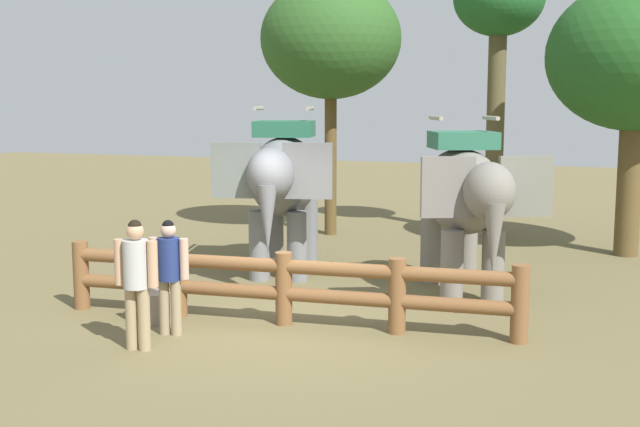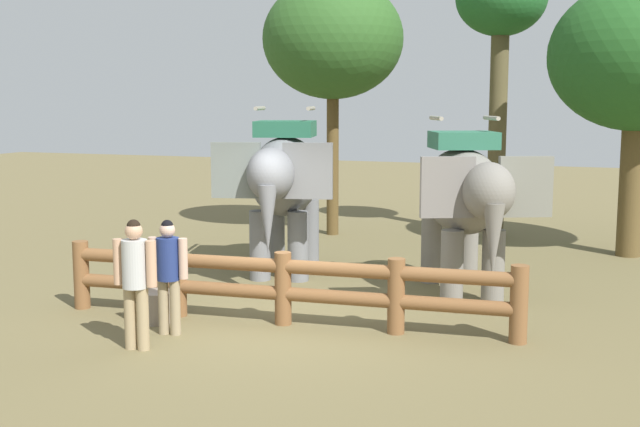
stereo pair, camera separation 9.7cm
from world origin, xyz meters
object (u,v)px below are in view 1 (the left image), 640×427
tree_far_left (331,40)px  tree_back_center (636,58)px  elephant_near_left (283,181)px  feed_bucket (157,307)px  tree_far_right (499,11)px  tourist_man_in_blue (169,269)px  log_fence (284,283)px  tourist_woman_in_black (136,275)px  elephant_center (465,196)px

tree_far_left → tree_back_center: tree_far_left is taller
elephant_near_left → feed_bucket: (-0.47, -3.72, -1.50)m
tree_far_left → tree_far_right: bearing=16.6°
elephant_near_left → tourist_man_in_blue: elephant_near_left is taller
tree_far_left → feed_bucket: size_ratio=11.76×
log_fence → tree_far_right: size_ratio=1.06×
feed_bucket → tourist_woman_in_black: bearing=-69.7°
elephant_center → elephant_near_left: bearing=169.6°
log_fence → tourist_woman_in_black: (-1.33, -1.73, 0.38)m
elephant_center → tourist_man_in_blue: size_ratio=2.19×
elephant_near_left → tree_far_right: bearing=60.6°
tree_far_right → feed_bucket: size_ratio=12.57×
tree_far_left → tourist_woman_in_black: bearing=-86.6°
elephant_center → tree_far_left: bearing=128.4°
log_fence → tourist_woman_in_black: 2.21m
log_fence → feed_bucket: size_ratio=13.32×
tourist_man_in_blue → tourist_woman_in_black: bearing=-93.9°
log_fence → tourist_woman_in_black: tourist_woman_in_black is taller
elephant_center → tourist_woman_in_black: size_ratio=2.05×
tourist_woman_in_black → log_fence: bearing=52.5°
elephant_near_left → feed_bucket: bearing=-97.2°
tree_back_center → tourist_man_in_blue: bearing=-126.4°
tourist_man_in_blue → tree_back_center: size_ratio=0.29×
tree_back_center → feed_bucket: 10.76m
log_fence → feed_bucket: 1.89m
tourist_woman_in_black → tree_back_center: (6.07, 8.89, 3.04)m
elephant_center → tree_back_center: bearing=60.4°
elephant_near_left → tree_far_left: size_ratio=0.61×
tourist_woman_in_black → feed_bucket: (-0.45, 1.21, -0.76)m
elephant_center → tourist_woman_in_black: bearing=-128.8°
elephant_near_left → tree_back_center: size_ratio=0.66×
tourist_woman_in_black → tree_back_center: 11.18m
elephant_near_left → tree_back_center: tree_back_center is taller
tourist_woman_in_black → tree_far_right: bearing=73.4°
tourist_woman_in_black → tree_far_right: size_ratio=0.27×
elephant_center → tree_far_left: size_ratio=0.58×
elephant_center → feed_bucket: (-3.91, -3.09, -1.42)m
log_fence → elephant_near_left: (-1.31, 3.21, 1.12)m
feed_bucket → elephant_near_left: bearing=82.8°
elephant_center → tourist_man_in_blue: (-3.41, -3.57, -0.73)m
elephant_near_left → tourist_man_in_blue: 4.28m
tourist_man_in_blue → feed_bucket: tourist_man_in_blue is taller
tree_back_center → tree_far_right: tree_far_right is taller
elephant_near_left → tree_back_center: (6.05, 3.95, 2.29)m
elephant_near_left → tourist_woman_in_black: 4.99m
tree_back_center → feed_bucket: tree_back_center is taller
tree_back_center → log_fence: bearing=-123.5°
log_fence → tree_far_left: size_ratio=1.13×
tree_back_center → tree_far_right: (-2.94, 1.57, 1.19)m
tourist_woman_in_black → tree_far_right: tree_far_right is taller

